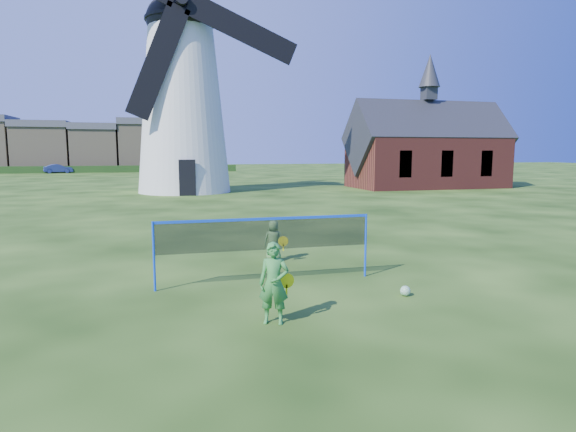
% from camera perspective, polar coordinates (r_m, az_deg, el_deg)
% --- Properties ---
extents(ground, '(220.00, 220.00, 0.00)m').
position_cam_1_polar(ground, '(11.56, -0.32, -7.74)').
color(ground, black).
rests_on(ground, ground).
extents(windmill, '(16.24, 6.87, 21.38)m').
position_cam_1_polar(windmill, '(38.04, -12.28, 13.69)').
color(windmill, white).
rests_on(windmill, ground).
extents(chapel, '(13.24, 6.42, 11.19)m').
position_cam_1_polar(chapel, '(43.72, 15.99, 7.39)').
color(chapel, maroon).
rests_on(chapel, ground).
extents(badminton_net, '(5.05, 0.05, 1.55)m').
position_cam_1_polar(badminton_net, '(11.21, -2.64, -2.26)').
color(badminton_net, blue).
rests_on(badminton_net, ground).
extents(player_girl, '(0.73, 0.52, 1.47)m').
position_cam_1_polar(player_girl, '(8.68, -1.66, -7.90)').
color(player_girl, '#358638').
rests_on(player_girl, ground).
extents(player_boy, '(0.69, 0.57, 1.16)m').
position_cam_1_polar(player_boy, '(13.60, -1.68, -2.92)').
color(player_boy, '#568D44').
rests_on(player_boy, ground).
extents(play_ball, '(0.22, 0.22, 0.22)m').
position_cam_1_polar(play_ball, '(10.74, 13.60, -8.54)').
color(play_ball, green).
rests_on(play_ball, ground).
extents(hedge, '(62.00, 0.80, 1.00)m').
position_cam_1_polar(hedge, '(79.19, -29.02, 4.76)').
color(hedge, '#193814').
rests_on(hedge, ground).
extents(car_right, '(4.10, 2.27, 1.28)m').
position_cam_1_polar(car_right, '(77.77, -25.37, 5.05)').
color(car_right, navy).
rests_on(car_right, ground).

